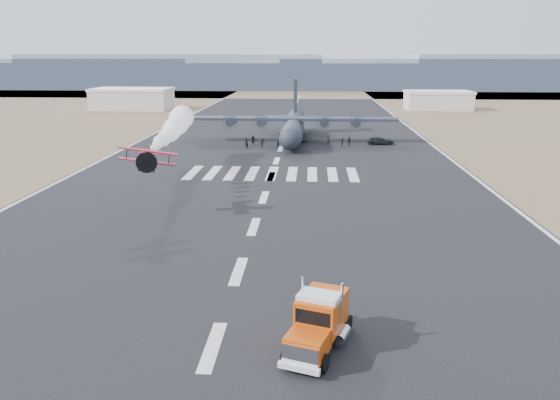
# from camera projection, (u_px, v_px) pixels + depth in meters

# --- Properties ---
(ground) EXTENTS (500.00, 500.00, 0.00)m
(ground) POSITION_uv_depth(u_px,v_px,m) (213.00, 346.00, 33.38)
(ground) COLOR black
(ground) RESTS_ON ground
(scrub_far) EXTENTS (500.00, 80.00, 0.00)m
(scrub_far) POSITION_uv_depth(u_px,v_px,m) (300.00, 92.00, 255.11)
(scrub_far) COLOR brown
(scrub_far) RESTS_ON ground
(runway_markings) EXTENTS (60.00, 260.00, 0.01)m
(runway_markings) POSITION_uv_depth(u_px,v_px,m) (276.00, 161.00, 91.22)
(runway_markings) COLOR silver
(runway_markings) RESTS_ON ground
(ridge_seg_b) EXTENTS (150.00, 50.00, 15.00)m
(ridge_seg_b) POSITION_uv_depth(u_px,v_px,m) (57.00, 73.00, 289.49)
(ridge_seg_b) COLOR gray
(ridge_seg_b) RESTS_ON ground
(ridge_seg_c) EXTENTS (150.00, 50.00, 17.00)m
(ridge_seg_c) POSITION_uv_depth(u_px,v_px,m) (178.00, 71.00, 285.53)
(ridge_seg_c) COLOR gray
(ridge_seg_c) RESTS_ON ground
(ridge_seg_d) EXTENTS (150.00, 50.00, 13.00)m
(ridge_seg_d) POSITION_uv_depth(u_px,v_px,m) (302.00, 75.00, 282.35)
(ridge_seg_d) COLOR gray
(ridge_seg_d) RESTS_ON ground
(ridge_seg_e) EXTENTS (150.00, 50.00, 15.00)m
(ridge_seg_e) POSITION_uv_depth(u_px,v_px,m) (429.00, 74.00, 278.39)
(ridge_seg_e) COLOR gray
(ridge_seg_e) RESTS_ON ground
(ridge_seg_f) EXTENTS (150.00, 50.00, 17.00)m
(ridge_seg_f) POSITION_uv_depth(u_px,v_px,m) (560.00, 72.00, 274.42)
(ridge_seg_f) COLOR gray
(ridge_seg_f) RESTS_ON ground
(hangar_left) EXTENTS (24.50, 14.50, 6.70)m
(hangar_left) POSITION_uv_depth(u_px,v_px,m) (132.00, 99.00, 175.24)
(hangar_left) COLOR beige
(hangar_left) RESTS_ON ground
(hangar_right) EXTENTS (20.50, 12.50, 5.90)m
(hangar_right) POSITION_uv_depth(u_px,v_px,m) (438.00, 100.00, 174.59)
(hangar_right) COLOR beige
(hangar_right) RESTS_ON ground
(semi_truck) EXTENTS (4.57, 7.98, 3.52)m
(semi_truck) POSITION_uv_depth(u_px,v_px,m) (319.00, 321.00, 32.96)
(semi_truck) COLOR black
(semi_truck) RESTS_ON ground
(aerobatic_biplane) EXTENTS (6.28, 5.69, 2.86)m
(aerobatic_biplane) POSITION_uv_depth(u_px,v_px,m) (147.00, 157.00, 59.00)
(aerobatic_biplane) COLOR #B30B1E
(smoke_trail) EXTENTS (6.09, 33.66, 3.94)m
(smoke_trail) POSITION_uv_depth(u_px,v_px,m) (178.00, 123.00, 85.59)
(smoke_trail) COLOR white
(transport_aircraft) EXTENTS (41.60, 34.32, 12.06)m
(transport_aircraft) POSITION_uv_depth(u_px,v_px,m) (294.00, 125.00, 112.22)
(transport_aircraft) COLOR black
(transport_aircraft) RESTS_ON ground
(support_vehicle) EXTENTS (5.28, 2.63, 1.44)m
(support_vehicle) POSITION_uv_depth(u_px,v_px,m) (380.00, 141.00, 107.61)
(support_vehicle) COLOR black
(support_vehicle) RESTS_ON ground
(crew_a) EXTENTS (0.74, 0.70, 1.59)m
(crew_a) POSITION_uv_depth(u_px,v_px,m) (278.00, 144.00, 103.60)
(crew_a) COLOR black
(crew_a) RESTS_ON ground
(crew_b) EXTENTS (0.52, 0.80, 1.58)m
(crew_b) POSITION_uv_depth(u_px,v_px,m) (343.00, 142.00, 105.34)
(crew_b) COLOR black
(crew_b) RESTS_ON ground
(crew_c) EXTENTS (1.33, 0.89, 1.89)m
(crew_c) POSITION_uv_depth(u_px,v_px,m) (262.00, 143.00, 103.55)
(crew_c) COLOR black
(crew_c) RESTS_ON ground
(crew_d) EXTENTS (0.96, 1.08, 1.66)m
(crew_d) POSITION_uv_depth(u_px,v_px,m) (349.00, 141.00, 106.62)
(crew_d) COLOR black
(crew_d) RESTS_ON ground
(crew_e) EXTENTS (0.94, 0.75, 1.67)m
(crew_e) POSITION_uv_depth(u_px,v_px,m) (285.00, 144.00, 102.83)
(crew_e) COLOR black
(crew_e) RESTS_ON ground
(crew_f) EXTENTS (1.75, 0.73, 1.84)m
(crew_f) POSITION_uv_depth(u_px,v_px,m) (253.00, 140.00, 106.80)
(crew_f) COLOR black
(crew_f) RESTS_ON ground
(crew_g) EXTENTS (0.72, 0.78, 1.71)m
(crew_g) POSITION_uv_depth(u_px,v_px,m) (328.00, 140.00, 107.78)
(crew_g) COLOR black
(crew_g) RESTS_ON ground
(crew_h) EXTENTS (1.01, 1.05, 1.86)m
(crew_h) POSITION_uv_depth(u_px,v_px,m) (246.00, 143.00, 103.42)
(crew_h) COLOR black
(crew_h) RESTS_ON ground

